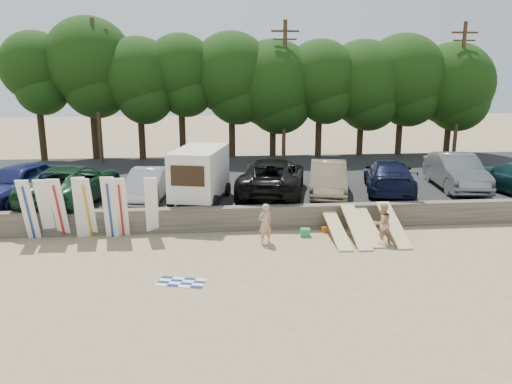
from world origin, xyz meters
TOP-DOWN VIEW (x-y plane):
  - ground at (0.00, 0.00)m, footprint 120.00×120.00m
  - seawall at (0.00, 3.00)m, footprint 44.00×0.50m
  - parking_lot at (0.00, 10.50)m, footprint 44.00×14.50m
  - treeline at (1.35, 17.51)m, footprint 33.48×6.03m
  - utility_poles at (2.00, 16.00)m, footprint 25.80×0.26m
  - box_trailer at (-3.46, 5.21)m, footprint 2.90×4.17m
  - car_0 at (-11.62, 5.84)m, footprint 3.69×5.64m
  - car_1 at (-9.21, 5.66)m, footprint 3.87×6.55m
  - car_2 at (-5.86, 5.71)m, footprint 2.11×4.53m
  - car_3 at (-0.02, 6.29)m, footprint 4.17×6.76m
  - car_4 at (2.64, 5.95)m, footprint 2.70×5.06m
  - car_5 at (5.73, 6.20)m, footprint 3.53×5.86m
  - car_6 at (9.34, 6.55)m, footprint 2.58×5.53m
  - surfboard_upright_0 at (-10.04, 2.35)m, footprint 0.53×0.78m
  - surfboard_upright_1 at (-9.45, 2.50)m, footprint 0.52×0.85m
  - surfboard_upright_2 at (-8.93, 2.47)m, footprint 0.56×0.82m
  - surfboard_upright_3 at (-8.09, 2.46)m, footprint 0.59×0.68m
  - surfboard_upright_4 at (-7.84, 2.47)m, footprint 0.55×0.82m
  - surfboard_upright_5 at (-6.97, 2.59)m, footprint 0.55×0.86m
  - surfboard_upright_6 at (-6.96, 2.37)m, footprint 0.50×0.58m
  - surfboard_upright_7 at (-6.53, 2.38)m, footprint 0.55×0.81m
  - surfboard_upright_8 at (-5.35, 2.46)m, footprint 0.59×0.87m
  - surfboard_low_0 at (1.93, 1.39)m, footprint 0.56×2.93m
  - surfboard_low_1 at (2.67, 1.31)m, footprint 0.56×2.84m
  - surfboard_low_2 at (3.24, 1.59)m, footprint 0.56×2.88m
  - surfboard_low_3 at (4.20, 1.33)m, footprint 0.56×2.82m
  - beachgoer_a at (-0.94, 1.23)m, footprint 0.68×0.58m
  - beachgoer_b at (3.54, 0.81)m, footprint 0.90×0.78m
  - cooler at (0.77, 1.89)m, footprint 0.42×0.35m
  - gear_bag at (1.72, 2.40)m, footprint 0.33×0.29m
  - beach_towel at (-3.98, -2.23)m, footprint 1.84×1.84m

SIDE VIEW (x-z plane):
  - ground at x=0.00m, z-range 0.00..0.00m
  - beach_towel at x=-3.98m, z-range 0.01..0.01m
  - gear_bag at x=1.72m, z-range 0.00..0.22m
  - cooler at x=0.77m, z-range 0.00..0.32m
  - parking_lot at x=0.00m, z-range 0.00..0.70m
  - surfboard_low_0 at x=1.93m, z-range 0.00..0.79m
  - surfboard_low_2 at x=3.24m, z-range 0.00..0.98m
  - seawall at x=0.00m, z-range 0.00..1.00m
  - surfboard_low_1 at x=2.67m, z-range 0.00..1.09m
  - surfboard_low_3 at x=4.20m, z-range 0.00..1.15m
  - beachgoer_a at x=-0.94m, z-range 0.00..1.57m
  - beachgoer_b at x=3.54m, z-range 0.00..1.59m
  - surfboard_upright_1 at x=-9.45m, z-range 0.00..2.50m
  - surfboard_upright_5 at x=-6.97m, z-range 0.00..2.50m
  - surfboard_upright_8 at x=-5.35m, z-range 0.00..2.50m
  - surfboard_upright_4 at x=-7.84m, z-range 0.00..2.51m
  - surfboard_upright_2 at x=-8.93m, z-range 0.00..2.51m
  - surfboard_upright_7 at x=-6.53m, z-range 0.00..2.51m
  - surfboard_upright_0 at x=-10.04m, z-range 0.00..2.52m
  - surfboard_upright_3 at x=-8.09m, z-range 0.00..2.55m
  - surfboard_upright_6 at x=-6.96m, z-range 0.00..2.56m
  - car_2 at x=-5.86m, z-range 0.70..2.14m
  - car_4 at x=2.64m, z-range 0.70..2.28m
  - car_5 at x=5.73m, z-range 0.70..2.29m
  - car_1 at x=-9.21m, z-range 0.70..2.41m
  - car_3 at x=-0.02m, z-range 0.70..2.45m
  - car_6 at x=9.34m, z-range 0.70..2.46m
  - car_0 at x=-11.62m, z-range 0.70..2.49m
  - box_trailer at x=-3.46m, z-range 0.85..3.28m
  - utility_poles at x=2.00m, z-range 0.93..9.93m
  - treeline at x=1.35m, z-range 1.51..10.84m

